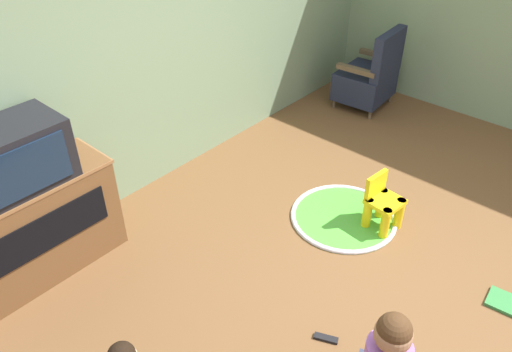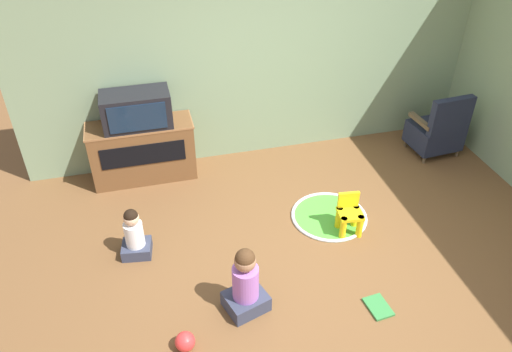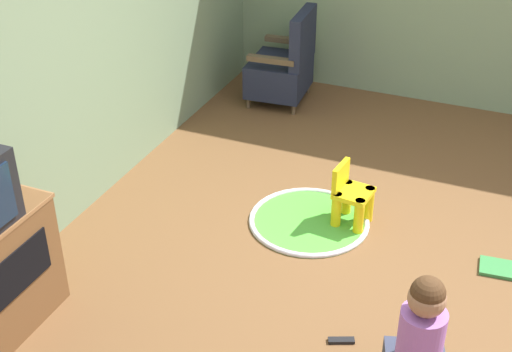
{
  "view_description": "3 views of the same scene",
  "coord_description": "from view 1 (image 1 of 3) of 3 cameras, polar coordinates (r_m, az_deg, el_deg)",
  "views": [
    {
      "loc": [
        -2.46,
        -0.9,
        2.63
      ],
      "look_at": [
        -0.35,
        0.95,
        0.63
      ],
      "focal_mm": 35.0,
      "sensor_mm": 36.0,
      "label": 1
    },
    {
      "loc": [
        -1.53,
        -3.35,
        3.66
      ],
      "look_at": [
        -0.48,
        0.76,
        0.62
      ],
      "focal_mm": 35.0,
      "sensor_mm": 36.0,
      "label": 2
    },
    {
      "loc": [
        -3.65,
        -0.67,
        2.89
      ],
      "look_at": [
        -0.31,
        0.75,
        0.71
      ],
      "focal_mm": 50.0,
      "sensor_mm": 36.0,
      "label": 3
    }
  ],
  "objects": [
    {
      "name": "ground_plane",
      "position": [
        3.71,
        15.09,
        -11.26
      ],
      "size": [
        30.0,
        30.0,
        0.0
      ],
      "primitive_type": "plane",
      "color": "brown"
    },
    {
      "name": "wall_back",
      "position": [
        4.13,
        -11.47,
        17.19
      ],
      "size": [
        5.83,
        0.12,
        2.76
      ],
      "color": "gray",
      "rests_on": "ground_plane"
    },
    {
      "name": "tv_cabinet",
      "position": [
        3.72,
        -24.85,
        -5.65
      ],
      "size": [
        1.25,
        0.46,
        0.74
      ],
      "color": "brown",
      "rests_on": "ground_plane"
    },
    {
      "name": "television",
      "position": [
        3.4,
        -27.1,
        1.51
      ],
      "size": [
        0.78,
        0.43,
        0.41
      ],
      "color": "black",
      "rests_on": "tv_cabinet"
    },
    {
      "name": "black_armchair",
      "position": [
        5.7,
        12.85,
        10.94
      ],
      "size": [
        0.64,
        0.57,
        0.89
      ],
      "rotation": [
        0.0,
        0.0,
        3.22
      ],
      "color": "brown",
      "rests_on": "ground_plane"
    },
    {
      "name": "yellow_kid_chair",
      "position": [
        3.99,
        14.25,
        -3.32
      ],
      "size": [
        0.28,
        0.27,
        0.45
      ],
      "rotation": [
        0.0,
        0.0,
        -0.11
      ],
      "color": "yellow",
      "rests_on": "ground_plane"
    },
    {
      "name": "play_mat",
      "position": [
        4.12,
        9.95,
        -4.64
      ],
      "size": [
        0.86,
        0.86,
        0.04
      ],
      "color": "green",
      "rests_on": "ground_plane"
    },
    {
      "name": "book",
      "position": [
        3.81,
        26.91,
        -12.91
      ],
      "size": [
        0.22,
        0.29,
        0.02
      ],
      "rotation": [
        0.0,
        0.0,
        1.67
      ],
      "color": "#337F3D",
      "rests_on": "ground_plane"
    },
    {
      "name": "remote_control",
      "position": [
        3.29,
        8.0,
        -17.88
      ],
      "size": [
        0.1,
        0.16,
        0.02
      ],
      "rotation": [
        0.0,
        0.0,
        1.98
      ],
      "color": "black",
      "rests_on": "ground_plane"
    }
  ]
}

